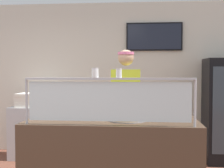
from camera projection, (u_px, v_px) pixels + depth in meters
shop_rear_unit at (124, 77)px, 5.57m from camera, size 6.25×0.13×2.70m
serving_counter at (112, 163)px, 3.36m from camera, size 1.85×0.79×0.95m
sneeze_guard at (109, 96)px, 3.00m from camera, size 1.68×0.06×0.47m
pizza_tray at (127, 119)px, 3.31m from camera, size 0.43×0.43×0.04m
pizza_server at (131, 117)px, 3.29m from camera, size 0.12×0.29×0.01m
parmesan_shaker at (95, 73)px, 3.00m from camera, size 0.07×0.07×0.10m
pepper_flake_shaker at (119, 74)px, 2.98m from camera, size 0.06×0.06×0.09m
worker_figure at (126, 107)px, 4.08m from camera, size 0.41×0.50×1.76m
prep_shelf at (33, 132)px, 5.27m from camera, size 0.70×0.55×0.88m
pizza_box_stack at (33, 100)px, 5.25m from camera, size 0.50×0.49×0.22m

